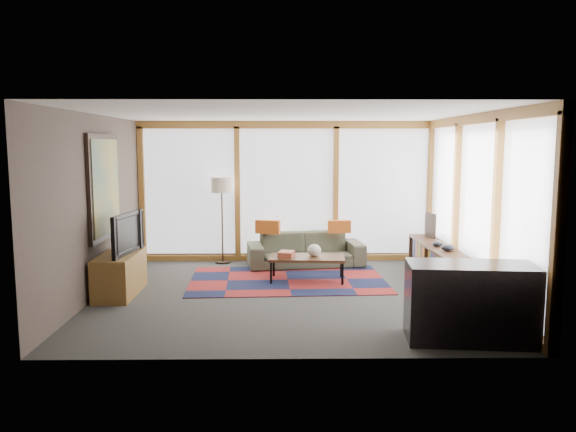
{
  "coord_description": "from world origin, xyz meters",
  "views": [
    {
      "loc": [
        -0.11,
        -7.98,
        2.17
      ],
      "look_at": [
        0.0,
        0.4,
        1.1
      ],
      "focal_mm": 35.0,
      "sensor_mm": 36.0,
      "label": 1
    }
  ],
  "objects_px": {
    "floor_lamp": "(222,220)",
    "tv_console": "(120,274)",
    "bar_counter": "(470,302)",
    "television": "(121,233)",
    "bookshelf": "(436,261)",
    "sofa": "(305,250)",
    "coffee_table": "(307,269)"
  },
  "relations": [
    {
      "from": "sofa",
      "to": "floor_lamp",
      "type": "relative_size",
      "value": 1.29
    },
    {
      "from": "bar_counter",
      "to": "bookshelf",
      "type": "bearing_deg",
      "value": 87.18
    },
    {
      "from": "floor_lamp",
      "to": "television",
      "type": "bearing_deg",
      "value": -119.53
    },
    {
      "from": "floor_lamp",
      "to": "coffee_table",
      "type": "height_order",
      "value": "floor_lamp"
    },
    {
      "from": "sofa",
      "to": "tv_console",
      "type": "distance_m",
      "value": 3.36
    },
    {
      "from": "sofa",
      "to": "tv_console",
      "type": "xyz_separation_m",
      "value": [
        -2.78,
        -1.89,
        0.0
      ]
    },
    {
      "from": "television",
      "to": "bar_counter",
      "type": "xyz_separation_m",
      "value": [
        4.4,
        -2.01,
        -0.47
      ]
    },
    {
      "from": "sofa",
      "to": "bookshelf",
      "type": "distance_m",
      "value": 2.3
    },
    {
      "from": "bookshelf",
      "to": "television",
      "type": "height_order",
      "value": "television"
    },
    {
      "from": "coffee_table",
      "to": "tv_console",
      "type": "distance_m",
      "value": 2.87
    },
    {
      "from": "tv_console",
      "to": "bar_counter",
      "type": "bearing_deg",
      "value": -24.25
    },
    {
      "from": "bookshelf",
      "to": "sofa",
      "type": "bearing_deg",
      "value": 155.72
    },
    {
      "from": "sofa",
      "to": "television",
      "type": "relative_size",
      "value": 1.98
    },
    {
      "from": "sofa",
      "to": "coffee_table",
      "type": "xyz_separation_m",
      "value": [
        -0.02,
        -1.11,
        -0.1
      ]
    },
    {
      "from": "sofa",
      "to": "television",
      "type": "xyz_separation_m",
      "value": [
        -2.75,
        -1.88,
        0.6
      ]
    },
    {
      "from": "tv_console",
      "to": "bar_counter",
      "type": "height_order",
      "value": "bar_counter"
    },
    {
      "from": "sofa",
      "to": "tv_console",
      "type": "bearing_deg",
      "value": -153.79
    },
    {
      "from": "coffee_table",
      "to": "floor_lamp",
      "type": "bearing_deg",
      "value": 136.74
    },
    {
      "from": "floor_lamp",
      "to": "bar_counter",
      "type": "height_order",
      "value": "floor_lamp"
    },
    {
      "from": "coffee_table",
      "to": "bar_counter",
      "type": "relative_size",
      "value": 0.87
    },
    {
      "from": "coffee_table",
      "to": "television",
      "type": "xyz_separation_m",
      "value": [
        -2.72,
        -0.77,
        0.7
      ]
    },
    {
      "from": "bookshelf",
      "to": "floor_lamp",
      "type": "bearing_deg",
      "value": 161.13
    },
    {
      "from": "tv_console",
      "to": "bar_counter",
      "type": "xyz_separation_m",
      "value": [
        4.44,
        -2.0,
        0.13
      ]
    },
    {
      "from": "sofa",
      "to": "bar_counter",
      "type": "bearing_deg",
      "value": -74.97
    },
    {
      "from": "floor_lamp",
      "to": "tv_console",
      "type": "height_order",
      "value": "floor_lamp"
    },
    {
      "from": "floor_lamp",
      "to": "bookshelf",
      "type": "bearing_deg",
      "value": -18.87
    },
    {
      "from": "floor_lamp",
      "to": "coffee_table",
      "type": "distance_m",
      "value": 2.13
    },
    {
      "from": "sofa",
      "to": "bar_counter",
      "type": "height_order",
      "value": "bar_counter"
    },
    {
      "from": "bookshelf",
      "to": "television",
      "type": "distance_m",
      "value": 4.97
    },
    {
      "from": "coffee_table",
      "to": "tv_console",
      "type": "xyz_separation_m",
      "value": [
        -2.76,
        -0.78,
        0.1
      ]
    },
    {
      "from": "sofa",
      "to": "floor_lamp",
      "type": "bearing_deg",
      "value": 161.23
    },
    {
      "from": "bookshelf",
      "to": "bar_counter",
      "type": "relative_size",
      "value": 1.62
    }
  ]
}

